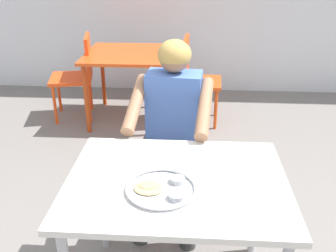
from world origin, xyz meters
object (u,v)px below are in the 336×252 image
table_background_red (132,60)px  chair_foreground (176,133)px  chair_red_left (79,71)px  chair_red_right (195,74)px  diner_foreground (172,119)px  thali_tray (161,189)px  table_foreground (177,194)px

table_background_red → chair_foreground: bearing=-69.9°
chair_red_left → chair_red_right: chair_red_right is taller
diner_foreground → thali_tray: bearing=-90.2°
chair_red_right → diner_foreground: bearing=-95.4°
table_foreground → table_background_red: table_background_red is taller
chair_foreground → chair_red_right: size_ratio=0.99×
table_foreground → chair_red_left: chair_red_left is taller
thali_tray → diner_foreground: (0.00, 0.77, -0.01)m
chair_foreground → thali_tray: bearing=-91.2°
chair_foreground → diner_foreground: 0.31m
table_foreground → diner_foreground: size_ratio=0.85×
chair_red_left → chair_red_right: 1.22m
table_foreground → table_background_red: 2.35m
table_background_red → chair_red_left: 0.59m
diner_foreground → table_background_red: 1.69m
table_foreground → thali_tray: (-0.06, -0.10, 0.09)m
chair_foreground → table_background_red: chair_foreground is taller
table_foreground → chair_foreground: 0.90m
thali_tray → table_background_red: size_ratio=0.33×
table_foreground → chair_foreground: (-0.04, 0.89, -0.13)m
chair_foreground → chair_red_right: chair_red_right is taller
thali_tray → chair_red_right: size_ratio=0.35×
diner_foreground → chair_red_right: diner_foreground is taller
thali_tray → chair_red_right: 2.37m
chair_foreground → table_background_red: bearing=110.1°
table_background_red → chair_red_right: chair_red_right is taller
chair_foreground → chair_red_right: bearing=84.4°
thali_tray → table_background_red: thali_tray is taller
thali_tray → table_background_red: (-0.49, 2.39, -0.09)m
table_background_red → table_foreground: bearing=-76.4°
thali_tray → chair_red_right: (0.15, 2.35, -0.22)m
table_foreground → diner_foreground: bearing=95.1°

